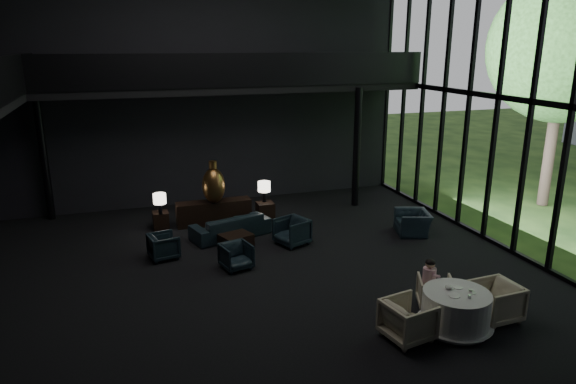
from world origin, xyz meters
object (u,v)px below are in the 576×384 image
object	(u,v)px
side_table_right	(265,211)
dining_chair_east	(496,298)
dining_chair_north	(435,292)
child	(430,273)
console	(214,212)
side_table_left	(161,220)
table_lamp_right	(264,187)
sofa	(230,221)
lounge_armchair_west	(164,246)
dining_table	(455,312)
dining_chair_west	(408,316)
lounge_armchair_east	(292,229)
window_armchair	(413,220)
bronze_urn	(214,185)
lounge_armchair_south	(236,256)
table_lamp_left	(160,199)
coffee_table	(235,240)

from	to	relation	value
side_table_right	dining_chair_east	size ratio (longest dim) A/B	0.59
dining_chair_north	side_table_right	bearing A→B (deg)	-49.11
side_table_right	child	xyz separation A→B (m)	(1.78, -6.38, 0.46)
console	side_table_left	size ratio (longest dim) A/B	4.48
side_table_right	table_lamp_right	size ratio (longest dim) A/B	0.86
table_lamp_right	sofa	size ratio (longest dim) A/B	0.27
lounge_armchair_west	dining_chair_east	xyz separation A→B (m)	(6.04, -5.23, 0.14)
console	dining_table	bearing A→B (deg)	-65.76
side_table_left	dining_chair_west	xyz separation A→B (m)	(3.88, -7.64, 0.21)
console	lounge_armchair_west	bearing A→B (deg)	-127.36
side_table_right	dining_chair_west	distance (m)	7.43
lounge_armchair_east	dining_chair_west	distance (m)	5.21
dining_chair_west	window_armchair	bearing A→B (deg)	-42.69
console	window_armchair	size ratio (longest dim) A/B	2.31
lounge_armchair_west	bronze_urn	bearing A→B (deg)	-50.76
side_table_right	dining_chair_west	bearing A→B (deg)	-84.75
sofa	dining_chair_west	bearing A→B (deg)	91.99
child	bronze_urn	bearing A→B (deg)	-62.14
side_table_left	side_table_right	bearing A→B (deg)	-4.49
lounge_armchair_south	dining_chair_west	world-z (taller)	dining_chair_west
window_armchair	dining_table	bearing A→B (deg)	-5.54
bronze_urn	dining_table	size ratio (longest dim) A/B	0.87
lounge_armchair_south	dining_chair_north	bearing A→B (deg)	-55.41
dining_chair_north	lounge_armchair_east	bearing A→B (deg)	-42.99
dining_chair_east	dining_chair_west	bearing A→B (deg)	-90.78
console	lounge_armchair_west	size ratio (longest dim) A/B	3.37
side_table_left	child	distance (m)	8.31
table_lamp_right	lounge_armchair_east	bearing A→B (deg)	-86.66
side_table_left	sofa	xyz separation A→B (m)	(1.84, -1.37, 0.22)
lounge_armchair_east	lounge_armchair_south	distance (m)	2.11
lounge_armchair_east	dining_chair_west	bearing A→B (deg)	-15.54
sofa	lounge_armchair_west	bearing A→B (deg)	10.32
sofa	dining_chair_west	distance (m)	6.60
dining_chair_north	child	distance (m)	0.44
dining_chair_west	side_table_right	bearing A→B (deg)	-5.08
console	lounge_armchair_east	bearing A→B (deg)	-53.91
side_table_right	lounge_armchair_south	world-z (taller)	lounge_armchair_south
dining_chair_north	child	size ratio (longest dim) A/B	1.10
dining_chair_north	dining_table	bearing A→B (deg)	107.27
lounge_armchair_west	dining_chair_north	bearing A→B (deg)	-141.49
table_lamp_left	lounge_armchair_west	size ratio (longest dim) A/B	0.93
dining_table	child	bearing A→B (deg)	89.92
coffee_table	dining_chair_east	bearing A→B (deg)	-53.17
sofa	coffee_table	distance (m)	0.77
side_table_right	lounge_armchair_west	xyz separation A→B (m)	(-3.32, -2.09, 0.06)
bronze_urn	table_lamp_right	bearing A→B (deg)	3.24
dining_chair_north	bronze_urn	bearing A→B (deg)	-37.07
table_lamp_right	dining_chair_east	world-z (taller)	table_lamp_right
side_table_left	window_armchair	world-z (taller)	window_armchair
side_table_right	dining_table	world-z (taller)	dining_table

